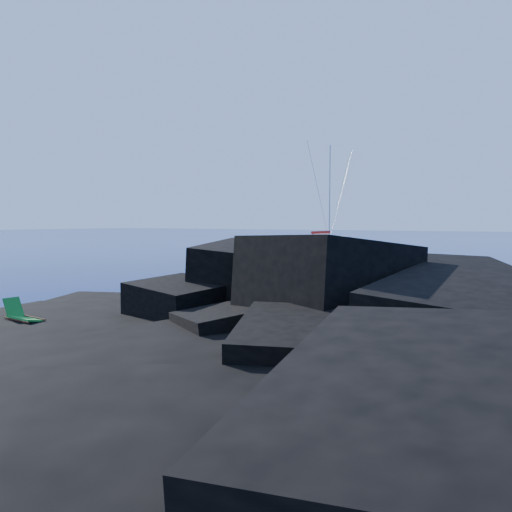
% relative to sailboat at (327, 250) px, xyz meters
% --- Properties ---
extents(headland, '(24.00, 24.00, 3.60)m').
position_rel_sailboat_xyz_m(headland, '(21.22, -51.24, 0.00)').
color(headland, black).
rests_on(headland, ground).
extents(beach, '(9.08, 6.86, 0.70)m').
position_rel_sailboat_xyz_m(beach, '(12.72, -53.74, 0.00)').
color(beach, black).
rests_on(beach, ground).
extents(surf_foam, '(10.00, 8.00, 0.06)m').
position_rel_sailboat_xyz_m(surf_foam, '(13.22, -49.24, 0.00)').
color(surf_foam, white).
rests_on(surf_foam, ground).
extents(sailboat, '(5.12, 14.40, 14.79)m').
position_rel_sailboat_xyz_m(sailboat, '(0.00, 0.00, 0.00)').
color(sailboat, white).
rests_on(sailboat, ground).
extents(deck_chair, '(1.62, 0.80, 1.09)m').
position_rel_sailboat_xyz_m(deck_chair, '(12.64, -55.08, 0.89)').
color(deck_chair, '#1C802A').
rests_on(deck_chair, beach).
extents(towel, '(2.37, 1.53, 0.06)m').
position_rel_sailboat_xyz_m(towel, '(14.45, -53.84, 0.38)').
color(towel, white).
rests_on(towel, beach).
extents(sunbather, '(1.78, 0.83, 0.23)m').
position_rel_sailboat_xyz_m(sunbather, '(14.45, -53.84, 0.52)').
color(sunbather, tan).
rests_on(sunbather, towel).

